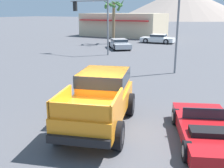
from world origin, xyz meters
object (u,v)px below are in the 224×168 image
Objects in this scene: red_convertible_car at (208,131)px; parked_car_white at (158,39)px; traffic_light_main at (93,15)px; parked_car_silver at (119,44)px; orange_pickup_truck at (100,96)px; palm_tree_tall at (114,10)px.

red_convertible_car is 0.99× the size of parked_car_white.
parked_car_white is 12.31m from traffic_light_main.
orange_pickup_truck is at bearing 74.90° from parked_car_silver.
parked_car_white is (-6.82, 25.67, -0.48)m from orange_pickup_truck.
traffic_light_main is at bearing -75.09° from palm_tree_tall.
palm_tree_tall is (-11.64, 22.29, 3.19)m from orange_pickup_truck.
orange_pickup_truck is at bearing 164.13° from red_convertible_car.
red_convertible_car is 19.25m from traffic_light_main.
palm_tree_tall reaches higher than parked_car_white.
red_convertible_car is at bearing 84.31° from parked_car_silver.
traffic_light_main is at bearing 106.14° from orange_pickup_truck.
parked_car_white is 0.85× the size of traffic_light_main.
parked_car_white is at bearing -102.74° from traffic_light_main.
traffic_light_main is (-9.45, 14.06, 2.66)m from orange_pickup_truck.
parked_car_white is 6.93m from palm_tree_tall.
orange_pickup_truck reaches higher than red_convertible_car.
orange_pickup_truck is 3.85m from red_convertible_car.
parked_car_silver is 5.46m from traffic_light_main.
orange_pickup_truck is at bearing 123.91° from traffic_light_main.
orange_pickup_truck is 20.46m from parked_car_silver.
parked_car_silver is 7.48m from parked_car_white.
traffic_light_main is at bearing 163.74° from parked_car_white.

